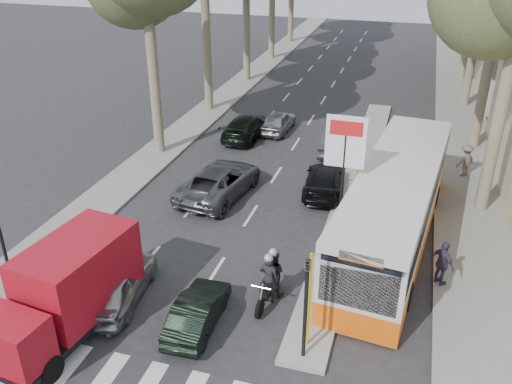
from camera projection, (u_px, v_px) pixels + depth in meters
ground at (219, 309)px, 18.55m from camera, size 120.00×120.00×0.00m
sidewalk_right at (460, 109)px, 37.66m from camera, size 3.20×70.00×0.12m
median_left at (246, 80)px, 44.48m from camera, size 2.40×64.00×0.12m
traffic_island at (356, 184)px, 27.07m from camera, size 1.50×26.00×0.16m
billboard at (344, 164)px, 20.31m from camera, size 1.50×12.10×5.60m
traffic_light_island at (306, 293)px, 15.31m from camera, size 0.16×0.41×3.60m
silver_hatchback at (118, 283)px, 18.66m from camera, size 2.24×4.39×1.43m
dark_hatchback at (198, 311)px, 17.53m from camera, size 1.38×3.58×1.17m
queue_car_a at (219, 181)px, 25.80m from camera, size 3.19×5.71×1.51m
queue_car_b at (324, 180)px, 26.14m from camera, size 2.14×4.51×1.27m
queue_car_c at (278, 122)px, 33.64m from camera, size 1.69×3.82×1.28m
queue_car_d at (336, 141)px, 30.66m from camera, size 1.45×4.09×1.35m
queue_car_e at (247, 127)px, 32.68m from camera, size 2.25×4.89×1.39m
red_truck at (68, 289)px, 16.98m from camera, size 2.78×5.78×2.97m
city_bus at (395, 205)px, 21.56m from camera, size 4.13×12.90×3.34m
motorcycle at (271, 277)px, 18.66m from camera, size 0.87×2.35×1.99m
pedestrian_near at (443, 263)px, 19.24m from camera, size 1.06×1.09×1.74m
pedestrian_far at (466, 160)px, 27.48m from camera, size 1.12×1.10×1.68m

